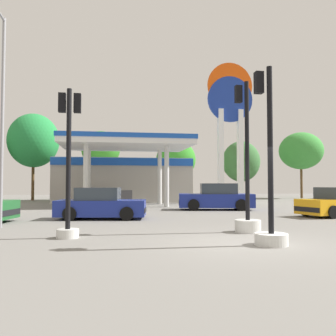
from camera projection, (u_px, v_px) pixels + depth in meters
The scene contains 14 objects.
ground_plane at pixel (244, 243), 9.50m from camera, with size 90.00×90.00×0.00m, color slate.
gas_station at pixel (123, 176), 30.85m from camera, with size 11.39×11.84×4.79m.
station_pole_sign at pixel (230, 115), 29.38m from camera, with size 3.72×0.56×11.39m.
car_1 at pixel (101, 205), 16.10m from camera, with size 4.08×2.21×1.39m.
car_2 at pixel (216, 198), 21.85m from camera, with size 4.69×2.64×1.58m.
traffic_signal_0 at pixel (247, 197), 11.77m from camera, with size 0.83×0.83×4.91m.
traffic_signal_1 at pixel (69, 174), 10.57m from camera, with size 0.65×0.68×4.34m.
traffic_signal_2 at pixel (270, 199), 9.26m from camera, with size 0.84×0.84×4.59m.
tree_1 at pixel (34, 141), 34.16m from camera, with size 4.70×4.70×8.15m.
tree_2 at pixel (101, 150), 35.16m from camera, with size 3.70×3.70×6.66m.
tree_3 at pixel (176, 160), 36.81m from camera, with size 4.00×4.00×5.98m.
tree_4 at pixel (241, 162), 36.92m from camera, with size 3.80×3.80×5.88m.
tree_5 at pixel (301, 151), 39.46m from camera, with size 4.66×4.66×7.15m.
corner_streetlamp at pixel (1, 101), 12.82m from camera, with size 0.24×1.48×7.55m.
Camera 1 is at (-3.51, -9.13, 1.56)m, focal length 38.88 mm.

